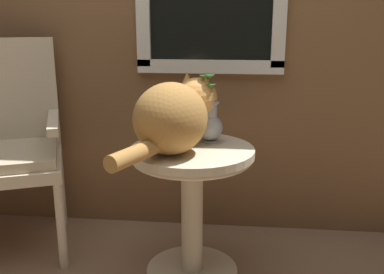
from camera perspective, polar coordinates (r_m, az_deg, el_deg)
name	(u,v)px	position (r m, az deg, el deg)	size (l,w,h in m)	color
wicker_side_table	(192,190)	(1.99, 0.00, -6.86)	(0.55, 0.55, 0.62)	beige
wicker_chair	(6,139)	(2.42, -22.95, -0.20)	(0.68, 0.68, 1.08)	beige
cat	(174,116)	(1.84, -2.28, 2.80)	(0.41, 0.64, 0.32)	#AD7A3D
pewter_vase_with_ivy	(210,122)	(1.99, 2.32, 1.95)	(0.12, 0.12, 0.31)	#99999E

